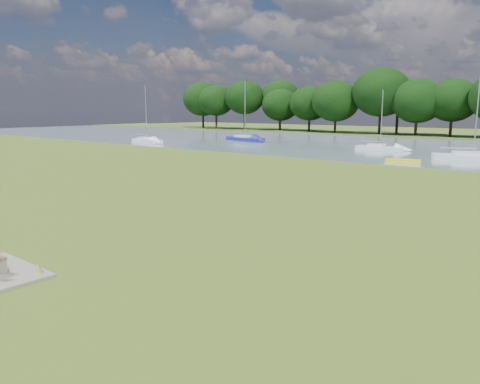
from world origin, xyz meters
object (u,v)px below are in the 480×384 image
Objects in this scene: sailboat_4 at (147,139)px; sailboat_3 at (380,147)px; sailboat_2 at (245,138)px; kayak at (403,161)px; sailboat_0 at (472,155)px.

sailboat_3 is at bearing 29.42° from sailboat_4.
sailboat_2 is 1.27× the size of sailboat_3.
sailboat_0 is at bearing 40.85° from kayak.
sailboat_0 is 12.52m from sailboat_3.
sailboat_2 reaches higher than sailboat_0.
sailboat_0 is at bearing 19.21° from sailboat_4.
sailboat_2 reaches higher than sailboat_4.
sailboat_4 is at bearing 163.88° from sailboat_0.
sailboat_2 is 1.11× the size of sailboat_4.
kayak is 0.44× the size of sailboat_3.
sailboat_0 is 35.49m from sailboat_2.
sailboat_3 is (-7.26, 11.54, 0.28)m from kayak.
sailboat_0 is 0.88× the size of sailboat_2.
sailboat_4 is (-32.15, -10.27, 0.05)m from sailboat_3.
kayak is 33.34m from sailboat_2.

